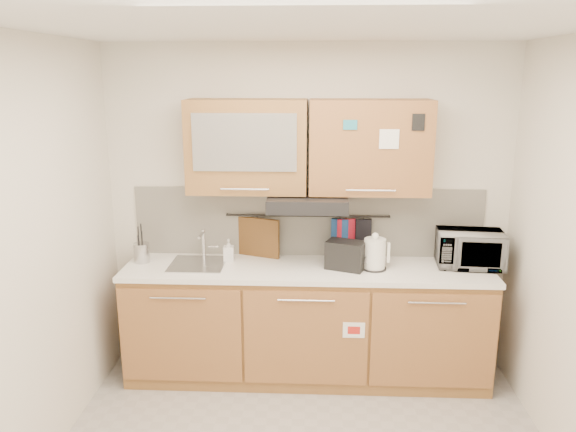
# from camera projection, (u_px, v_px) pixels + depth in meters

# --- Properties ---
(ceiling) EXTENTS (3.20, 3.20, 0.00)m
(ceiling) POSITION_uv_depth(u_px,v_px,m) (306.00, 24.00, 2.75)
(ceiling) COLOR white
(ceiling) RESTS_ON wall_back
(wall_back) EXTENTS (3.20, 0.00, 3.20)m
(wall_back) POSITION_uv_depth(u_px,v_px,m) (308.00, 210.00, 4.52)
(wall_back) COLOR silver
(wall_back) RESTS_ON ground
(wall_left) EXTENTS (0.00, 3.00, 3.00)m
(wall_left) POSITION_uv_depth(u_px,v_px,m) (19.00, 269.00, 3.14)
(wall_left) COLOR silver
(wall_left) RESTS_ON ground
(base_cabinet) EXTENTS (2.80, 0.64, 0.88)m
(base_cabinet) POSITION_uv_depth(u_px,v_px,m) (306.00, 328.00, 4.44)
(base_cabinet) COLOR #A77C3B
(base_cabinet) RESTS_ON floor
(countertop) EXTENTS (2.82, 0.62, 0.04)m
(countertop) POSITION_uv_depth(u_px,v_px,m) (307.00, 269.00, 4.32)
(countertop) COLOR white
(countertop) RESTS_ON base_cabinet
(backsplash) EXTENTS (2.80, 0.02, 0.56)m
(backsplash) POSITION_uv_depth(u_px,v_px,m) (308.00, 222.00, 4.53)
(backsplash) COLOR silver
(backsplash) RESTS_ON countertop
(upper_cabinets) EXTENTS (1.82, 0.37, 0.70)m
(upper_cabinets) POSITION_uv_depth(u_px,v_px,m) (307.00, 147.00, 4.22)
(upper_cabinets) COLOR #A77C3B
(upper_cabinets) RESTS_ON wall_back
(range_hood) EXTENTS (0.60, 0.46, 0.10)m
(range_hood) POSITION_uv_depth(u_px,v_px,m) (308.00, 202.00, 4.25)
(range_hood) COLOR black
(range_hood) RESTS_ON upper_cabinets
(sink) EXTENTS (0.42, 0.40, 0.26)m
(sink) POSITION_uv_depth(u_px,v_px,m) (198.00, 264.00, 4.37)
(sink) COLOR silver
(sink) RESTS_ON countertop
(utensil_rail) EXTENTS (1.30, 0.02, 0.02)m
(utensil_rail) POSITION_uv_depth(u_px,v_px,m) (308.00, 216.00, 4.48)
(utensil_rail) COLOR black
(utensil_rail) RESTS_ON backsplash
(utensil_crock) EXTENTS (0.15, 0.15, 0.31)m
(utensil_crock) POSITION_uv_depth(u_px,v_px,m) (142.00, 252.00, 4.41)
(utensil_crock) COLOR #B3B3B7
(utensil_crock) RESTS_ON countertop
(kettle) EXTENTS (0.21, 0.18, 0.29)m
(kettle) POSITION_uv_depth(u_px,v_px,m) (375.00, 255.00, 4.24)
(kettle) COLOR white
(kettle) RESTS_ON countertop
(toaster) EXTENTS (0.33, 0.26, 0.22)m
(toaster) POSITION_uv_depth(u_px,v_px,m) (346.00, 255.00, 4.25)
(toaster) COLOR black
(toaster) RESTS_ON countertop
(microwave) EXTENTS (0.52, 0.37, 0.27)m
(microwave) POSITION_uv_depth(u_px,v_px,m) (470.00, 249.00, 4.30)
(microwave) COLOR #999999
(microwave) RESTS_ON countertop
(soap_bottle) EXTENTS (0.09, 0.09, 0.18)m
(soap_bottle) POSITION_uv_depth(u_px,v_px,m) (229.00, 250.00, 4.43)
(soap_bottle) COLOR #999999
(soap_bottle) RESTS_ON countertop
(cutting_board) EXTENTS (0.37, 0.16, 0.47)m
(cutting_board) POSITION_uv_depth(u_px,v_px,m) (257.00, 246.00, 4.55)
(cutting_board) COLOR brown
(cutting_board) RESTS_ON utensil_rail
(oven_mitt) EXTENTS (0.14, 0.05, 0.23)m
(oven_mitt) POSITION_uv_depth(u_px,v_px,m) (340.00, 233.00, 4.49)
(oven_mitt) COLOR navy
(oven_mitt) RESTS_ON utensil_rail
(dark_pouch) EXTENTS (0.13, 0.05, 0.20)m
(dark_pouch) POSITION_uv_depth(u_px,v_px,m) (363.00, 231.00, 4.48)
(dark_pouch) COLOR black
(dark_pouch) RESTS_ON utensil_rail
(pot_holder) EXTENTS (0.15, 0.05, 0.18)m
(pot_holder) POSITION_uv_depth(u_px,v_px,m) (346.00, 230.00, 4.48)
(pot_holder) COLOR red
(pot_holder) RESTS_ON utensil_rail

